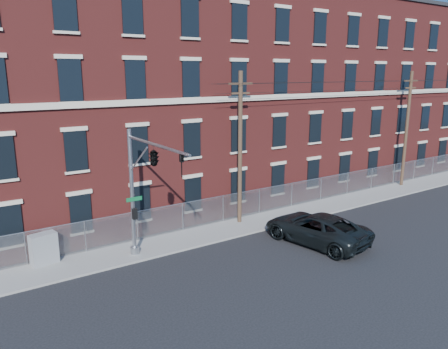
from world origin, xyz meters
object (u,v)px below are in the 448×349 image
object	(u,v)px
pickup_truck	(316,228)
utility_pole_near	(240,146)
utility_cabinet	(44,249)
traffic_signal_mast	(148,169)

from	to	relation	value
pickup_truck	utility_pole_near	bearing A→B (deg)	-81.02
pickup_truck	utility_cabinet	world-z (taller)	pickup_truck
traffic_signal_mast	utility_cabinet	xyz separation A→B (m)	(-4.49, 3.71, -4.43)
traffic_signal_mast	pickup_truck	size ratio (longest dim) A/B	1.08
pickup_truck	traffic_signal_mast	bearing A→B (deg)	-20.92
pickup_truck	utility_cabinet	bearing A→B (deg)	-31.34
utility_pole_near	pickup_truck	bearing A→B (deg)	-71.14
traffic_signal_mast	utility_cabinet	distance (m)	7.32
utility_cabinet	traffic_signal_mast	bearing A→B (deg)	-50.16
traffic_signal_mast	utility_cabinet	bearing A→B (deg)	140.42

